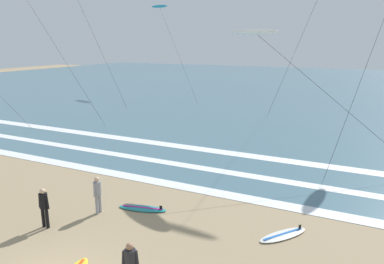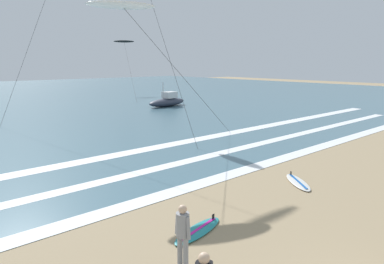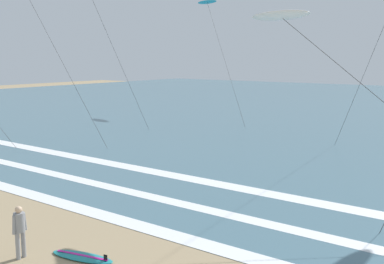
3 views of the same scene
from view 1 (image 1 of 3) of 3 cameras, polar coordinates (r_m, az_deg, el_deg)
ocean_surface at (r=60.32m, az=18.34°, el=6.70°), size 140.00×90.00×0.01m
wave_foam_shoreline at (r=17.66m, az=1.50°, el=-9.11°), size 53.39×0.81×0.01m
wave_foam_mid_break at (r=21.17m, az=-2.07°, el=-5.11°), size 59.04×0.72×0.01m
wave_foam_outer_break at (r=22.88m, az=10.02°, el=-3.84°), size 57.68×0.97×0.01m
surfer_mid_group at (r=15.09m, az=-22.29°, el=-10.49°), size 0.51×0.32×1.60m
surfer_left_far at (r=10.84m, az=-9.67°, el=-19.76°), size 0.49×0.32×1.60m
surfer_foreground_main at (r=15.60m, az=-14.64°, el=-9.05°), size 0.32×0.51×1.60m
surfboard_near_water at (r=14.24m, az=14.13°, el=-15.43°), size 1.73×2.05×0.25m
surfboard_left_pile at (r=15.92m, az=-7.77°, el=-11.82°), size 2.18×1.06×0.25m
kite_cyan_high_right at (r=53.81m, az=-5.12°, el=19.01°), size 11.62×9.49×12.00m
kite_white_far_left at (r=20.56m, az=9.98°, el=15.08°), size 10.78×2.40×7.67m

